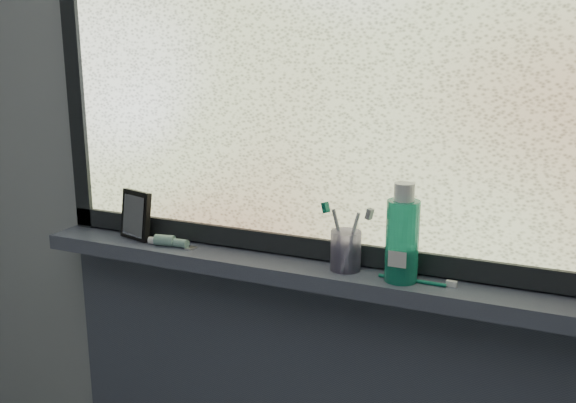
# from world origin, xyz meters

# --- Properties ---
(wall_back) EXTENTS (3.00, 0.01, 2.50)m
(wall_back) POSITION_xyz_m (0.00, 1.30, 1.25)
(wall_back) COLOR #9EA3A8
(wall_back) RESTS_ON ground
(windowsill) EXTENTS (1.62, 0.14, 0.04)m
(windowsill) POSITION_xyz_m (0.00, 1.23, 1.00)
(windowsill) COLOR #474C5E
(windowsill) RESTS_ON wall_back
(window_pane) EXTENTS (1.50, 0.01, 1.00)m
(window_pane) POSITION_xyz_m (0.00, 1.28, 1.53)
(window_pane) COLOR silver
(window_pane) RESTS_ON wall_back
(frame_bottom) EXTENTS (1.60, 0.03, 0.05)m
(frame_bottom) POSITION_xyz_m (0.00, 1.28, 1.05)
(frame_bottom) COLOR black
(frame_bottom) RESTS_ON windowsill
(frame_left) EXTENTS (0.05, 0.03, 1.10)m
(frame_left) POSITION_xyz_m (-0.78, 1.28, 1.53)
(frame_left) COLOR black
(frame_left) RESTS_ON wall_back
(vanity_mirror) EXTENTS (0.12, 0.08, 0.13)m
(vanity_mirror) POSITION_xyz_m (-0.57, 1.23, 1.09)
(vanity_mirror) COLOR black
(vanity_mirror) RESTS_ON windowsill
(toothpaste_tube) EXTENTS (0.17, 0.05, 0.03)m
(toothpaste_tube) POSITION_xyz_m (-0.44, 1.21, 1.03)
(toothpaste_tube) COLOR silver
(toothpaste_tube) RESTS_ON windowsill
(toothbrush_cup) EXTENTS (0.09, 0.09, 0.09)m
(toothbrush_cup) POSITION_xyz_m (0.04, 1.23, 1.07)
(toothbrush_cup) COLOR #988DBA
(toothbrush_cup) RESTS_ON windowsill
(toothbrush_lying) EXTENTS (0.19, 0.02, 0.01)m
(toothbrush_lying) POSITION_xyz_m (0.20, 1.22, 1.03)
(toothbrush_lying) COLOR #0C6C51
(toothbrush_lying) RESTS_ON windowsill
(mouthwash_bottle) EXTENTS (0.09, 0.09, 0.18)m
(mouthwash_bottle) POSITION_xyz_m (0.17, 1.22, 1.13)
(mouthwash_bottle) COLOR #21AA88
(mouthwash_bottle) RESTS_ON windowsill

